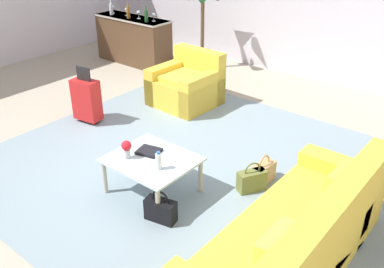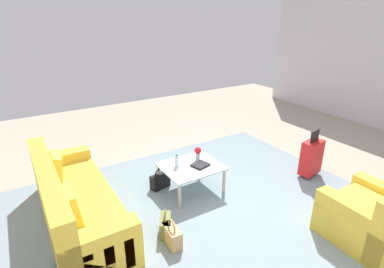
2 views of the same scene
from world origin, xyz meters
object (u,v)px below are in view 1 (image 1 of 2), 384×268
Objects in this scene: wine_glass_right_of_centre at (139,13)px; handbag_olive at (252,180)px; coffee_table_book at (149,151)px; wine_glass_rightmost at (154,16)px; handbag_black at (161,210)px; potted_palm at (202,24)px; bar_console at (134,40)px; coffee_table at (152,163)px; suitcase_red at (86,99)px; armchair at (188,86)px; wine_glass_leftmost at (113,8)px; handbag_tan at (263,173)px; wine_bottle_clear at (111,9)px; wine_bottle_amber at (128,12)px; couch at (298,246)px; wine_glass_left_of_centre at (127,10)px; flower_vase at (127,148)px; water_bottle at (159,161)px; wine_bottle_green at (146,16)px.

handbag_olive is at bearing -29.81° from wine_glass_right_of_centre.
coffee_table_book is 1.58× the size of wine_glass_rightmost.
handbag_black is 0.21× the size of potted_palm.
handbag_black is at bearing -41.13° from bar_console.
suitcase_red is (-2.00, 0.70, -0.02)m from coffee_table.
potted_palm is at bearing 24.78° from bar_console.
wine_glass_right_of_centre is (-2.01, 0.93, 0.74)m from armchair.
wine_glass_leftmost is 0.43× the size of handbag_tan.
wine_bottle_clear reaches higher than handbag_tan.
bar_console is at bearing 98.21° from wine_bottle_amber.
wine_glass_right_of_centre reaches higher than couch.
wine_bottle_amber is at bearing -81.79° from bar_console.
wine_glass_right_of_centre is 2.81m from suitcase_red.
couch is 6.68× the size of handbag_tan.
handbag_black is (-0.43, -1.03, 0.00)m from handbag_olive.
wine_glass_leftmost is 0.15m from wine_bottle_clear.
wine_glass_left_of_centre reaches higher than bar_console.
wine_glass_right_of_centre is (-5.10, 3.20, 0.73)m from couch.
handbag_tan is at bearing 70.35° from handbag_black.
flower_vase is at bearing -62.78° from potted_palm.
bar_console is 0.75m from wine_bottle_clear.
wine_bottle_clear is at bearing 151.82° from couch.
water_bottle is 1.11m from handbag_olive.
wine_glass_left_of_centre is at bearing 149.40° from couch.
wine_glass_left_of_centre is (-3.47, 3.29, 0.48)m from flower_vase.
handbag_black is at bearing -37.40° from wine_glass_leftmost.
wine_bottle_amber is 0.35× the size of suitcase_red.
wine_bottle_green is (0.49, 0.00, 0.00)m from wine_bottle_amber.
potted_palm is (1.78, 0.71, -0.16)m from wine_bottle_clear.
wine_glass_right_of_centre is (0.77, -0.02, 0.00)m from wine_glass_leftmost.
handbag_black is at bearing -36.97° from wine_bottle_clear.
wine_bottle_amber is (0.02, -0.11, 0.56)m from bar_console.
flower_vase reaches higher than water_bottle.
flower_vase is 4.93m from wine_bottle_clear.
water_bottle is 0.42m from flower_vase.
wine_glass_rightmost is 4.86m from handbag_black.
flower_vase is 1.33× the size of wine_glass_rightmost.
flower_vase is at bearing -65.07° from armchair.
wine_bottle_clear is at bearing 143.03° from handbag_black.
flower_vase is 4.51m from wine_glass_right_of_centre.
potted_palm reaches higher than flower_vase.
potted_palm is (-3.05, 2.76, 0.76)m from handbag_tan.
coffee_table is at bearing -47.78° from coffee_table_book.
armchair is 2.69m from wine_glass_left_of_centre.
armchair is 2.71× the size of handbag_olive.
handbag_olive is 1.00× the size of handbag_tan.
wine_glass_rightmost is at bearing 1.96° from bar_console.
bar_console is at bearing 139.14° from water_bottle.
wine_bottle_clear reaches higher than wine_glass_right_of_centre.
wine_bottle_green reaches higher than wine_glass_leftmost.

